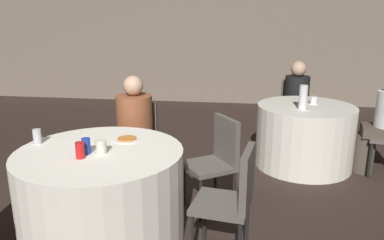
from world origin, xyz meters
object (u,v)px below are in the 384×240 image
(chair_far_north, at_px, (295,105))
(person_black_shirt, at_px, (297,103))
(person_white_shirt, at_px, (381,126))
(soda_can_silver, at_px, (37,136))
(chair_near_northeast, at_px, (218,155))
(chair_near_east, at_px, (234,194))
(chair_near_north, at_px, (138,135))
(pizza_plate_near, at_px, (127,139))
(bottle_far, at_px, (303,97))
(table_near, at_px, (102,194))
(soda_can_blue, at_px, (86,146))
(soda_can_red, at_px, (80,150))
(table_far, at_px, (304,136))
(person_floral_shirt, at_px, (133,132))

(chair_far_north, distance_m, person_black_shirt, 0.17)
(person_white_shirt, height_order, soda_can_silver, person_white_shirt)
(chair_near_northeast, bearing_deg, chair_near_east, 158.52)
(chair_near_north, bearing_deg, soda_can_silver, 60.04)
(chair_far_north, height_order, person_black_shirt, person_black_shirt)
(chair_near_east, distance_m, pizza_plate_near, 1.04)
(bottle_far, bearing_deg, chair_far_north, 86.20)
(table_near, distance_m, pizza_plate_near, 0.49)
(chair_near_north, distance_m, pizza_plate_near, 0.83)
(chair_far_north, height_order, bottle_far, bottle_far)
(chair_near_north, height_order, soda_can_silver, chair_near_north)
(table_near, height_order, pizza_plate_near, pizza_plate_near)
(person_black_shirt, relative_size, soda_can_blue, 9.48)
(table_near, relative_size, soda_can_red, 10.74)
(table_far, xyz_separation_m, soda_can_silver, (-2.39, -1.69, 0.43))
(chair_near_north, height_order, person_white_shirt, person_white_shirt)
(chair_far_north, height_order, soda_can_silver, chair_far_north)
(chair_near_north, xyz_separation_m, pizza_plate_near, (0.14, -0.78, 0.22))
(table_far, distance_m, person_white_shirt, 0.83)
(person_black_shirt, bearing_deg, table_far, 90.00)
(chair_near_north, distance_m, soda_can_blue, 1.17)
(person_white_shirt, xyz_separation_m, pizza_plate_near, (-2.50, -1.37, 0.18))
(chair_near_north, distance_m, chair_far_north, 2.49)
(chair_near_east, xyz_separation_m, soda_can_red, (-1.13, -0.01, 0.28))
(person_black_shirt, xyz_separation_m, soda_can_blue, (-1.90, -2.67, 0.21))
(soda_can_silver, bearing_deg, person_black_shirt, 46.33)
(pizza_plate_near, distance_m, soda_can_blue, 0.41)
(table_near, bearing_deg, table_far, 44.14)
(pizza_plate_near, height_order, soda_can_silver, soda_can_silver)
(bottle_far, bearing_deg, person_floral_shirt, -159.26)
(chair_near_east, relative_size, chair_near_north, 1.00)
(chair_near_east, bearing_deg, soda_can_red, 99.12)
(soda_can_silver, distance_m, soda_can_blue, 0.52)
(chair_near_north, bearing_deg, chair_far_north, -137.57)
(table_near, relative_size, person_black_shirt, 1.13)
(person_black_shirt, bearing_deg, soda_can_blue, 54.39)
(person_floral_shirt, bearing_deg, person_white_shirt, -164.59)
(person_floral_shirt, bearing_deg, person_black_shirt, -137.70)
(chair_near_northeast, bearing_deg, soda_can_red, 94.52)
(table_far, relative_size, soda_can_silver, 9.27)
(chair_near_northeast, xyz_separation_m, person_black_shirt, (0.95, 2.00, 0.06))
(table_near, height_order, person_white_shirt, person_white_shirt)
(soda_can_red, xyz_separation_m, soda_can_blue, (0.01, 0.10, 0.00))
(table_far, xyz_separation_m, pizza_plate_near, (-1.70, -1.50, 0.38))
(chair_far_north, xyz_separation_m, soda_can_red, (-1.91, -2.92, 0.28))
(person_floral_shirt, bearing_deg, table_far, -155.01)
(table_near, bearing_deg, pizza_plate_near, 64.46)
(chair_near_east, relative_size, pizza_plate_near, 3.74)
(pizza_plate_near, bearing_deg, soda_can_silver, -164.59)
(person_floral_shirt, xyz_separation_m, soda_can_silver, (-0.56, -0.82, 0.19))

